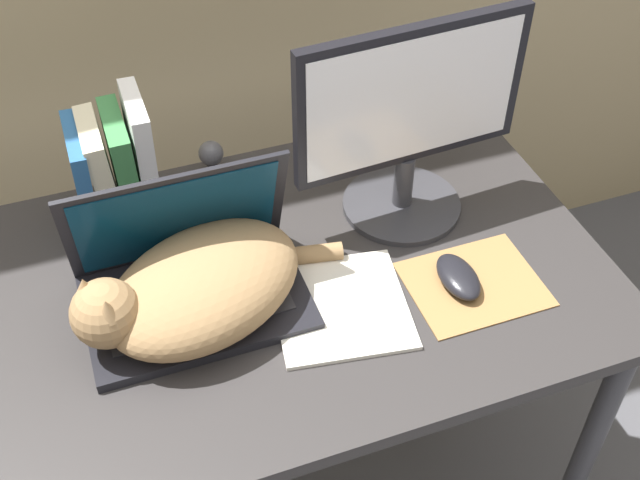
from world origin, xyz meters
TOP-DOWN VIEW (x-y plane):
  - desk at (0.00, 0.36)m, footprint 1.29×0.72m
  - laptop at (-0.07, 0.36)m, footprint 0.36×0.25m
  - cat at (-0.07, 0.32)m, footprint 0.47×0.36m
  - external_monitor at (0.36, 0.45)m, footprint 0.42×0.22m
  - mousepad at (0.39, 0.23)m, footprint 0.22×0.18m
  - computer_mouse at (0.36, 0.24)m, footprint 0.06×0.11m
  - book_row at (-0.14, 0.60)m, footprint 0.14×0.15m
  - notepad at (0.16, 0.26)m, footprint 0.25×0.25m
  - webcam at (0.05, 0.67)m, footprint 0.05×0.05m

SIDE VIEW (x-z plane):
  - desk at x=0.00m, z-range 0.29..1.05m
  - mousepad at x=0.39m, z-range 0.75..0.75m
  - notepad at x=0.16m, z-range 0.75..0.76m
  - computer_mouse at x=0.36m, z-range 0.75..0.79m
  - webcam at x=0.05m, z-range 0.76..0.84m
  - laptop at x=-0.07m, z-range 0.67..0.92m
  - cat at x=-0.07m, z-range 0.74..0.89m
  - book_row at x=-0.14m, z-range 0.74..0.99m
  - external_monitor at x=0.36m, z-range 0.76..1.14m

